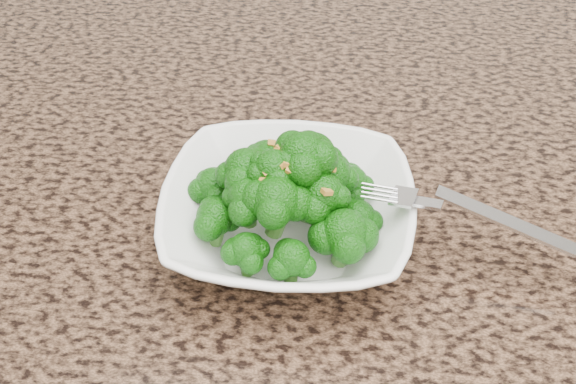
# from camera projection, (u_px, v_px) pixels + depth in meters

# --- Properties ---
(granite_counter) EXTENTS (1.64, 1.04, 0.03)m
(granite_counter) POSITION_uv_depth(u_px,v_px,m) (444.00, 226.00, 0.64)
(granite_counter) COLOR brown
(granite_counter) RESTS_ON cabinet
(bowl) EXTENTS (0.21, 0.21, 0.05)m
(bowl) POSITION_uv_depth(u_px,v_px,m) (288.00, 215.00, 0.59)
(bowl) COLOR white
(bowl) RESTS_ON granite_counter
(broccoli_pile) EXTENTS (0.18, 0.18, 0.06)m
(broccoli_pile) POSITION_uv_depth(u_px,v_px,m) (288.00, 160.00, 0.55)
(broccoli_pile) COLOR #11590A
(broccoli_pile) RESTS_ON bowl
(garlic_topping) EXTENTS (0.11, 0.11, 0.01)m
(garlic_topping) POSITION_uv_depth(u_px,v_px,m) (288.00, 122.00, 0.53)
(garlic_topping) COLOR #BD842E
(garlic_topping) RESTS_ON broccoli_pile
(fork) EXTENTS (0.19, 0.08, 0.01)m
(fork) POSITION_uv_depth(u_px,v_px,m) (433.00, 204.00, 0.55)
(fork) COLOR silver
(fork) RESTS_ON bowl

